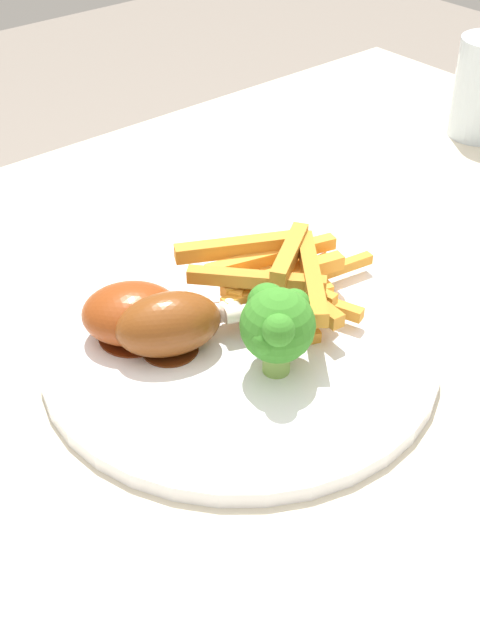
# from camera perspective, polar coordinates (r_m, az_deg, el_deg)

# --- Properties ---
(dining_table) EXTENTS (1.29, 0.85, 0.74)m
(dining_table) POSITION_cam_1_polar(r_m,az_deg,el_deg) (0.61, -3.44, -14.12)
(dining_table) COLOR beige
(dining_table) RESTS_ON ground_plane
(dinner_plate) EXTENTS (0.29, 0.29, 0.01)m
(dinner_plate) POSITION_cam_1_polar(r_m,az_deg,el_deg) (0.60, -0.00, -1.99)
(dinner_plate) COLOR white
(dinner_plate) RESTS_ON dining_table
(broccoli_floret_front) EXTENTS (0.06, 0.06, 0.06)m
(broccoli_floret_front) POSITION_cam_1_polar(r_m,az_deg,el_deg) (0.55, 2.48, -0.19)
(broccoli_floret_front) COLOR #84B14E
(broccoli_floret_front) RESTS_ON dinner_plate
(carrot_fries_pile) EXTENTS (0.15, 0.14, 0.05)m
(carrot_fries_pile) POSITION_cam_1_polar(r_m,az_deg,el_deg) (0.62, 2.93, 3.17)
(carrot_fries_pile) COLOR orange
(carrot_fries_pile) RESTS_ON dinner_plate
(chicken_drumstick_near) EXTENTS (0.12, 0.07, 0.05)m
(chicken_drumstick_near) POSITION_cam_1_polar(r_m,az_deg,el_deg) (0.58, -4.54, -0.25)
(chicken_drumstick_near) COLOR #53230C
(chicken_drumstick_near) RESTS_ON dinner_plate
(chicken_drumstick_far) EXTENTS (0.11, 0.09, 0.04)m
(chicken_drumstick_far) POSITION_cam_1_polar(r_m,az_deg,el_deg) (0.59, -7.12, 0.44)
(chicken_drumstick_far) COLOR #60210B
(chicken_drumstick_far) RESTS_ON dinner_plate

